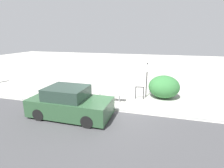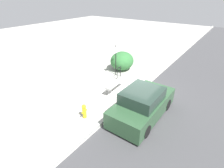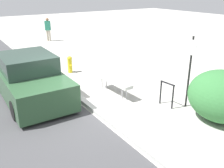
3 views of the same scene
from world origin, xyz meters
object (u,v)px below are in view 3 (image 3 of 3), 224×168
object	(u,v)px
bench	(114,81)
sign_post	(190,66)
parked_car_near	(30,79)
pedestrian	(48,29)
fire_hydrant	(70,64)
bike_rack	(167,92)

from	to	relation	value
bench	sign_post	world-z (taller)	sign_post
parked_car_near	pedestrian	bearing A→B (deg)	157.33
fire_hydrant	pedestrian	world-z (taller)	pedestrian
bike_rack	fire_hydrant	distance (m)	5.06
bike_rack	fire_hydrant	size ratio (longest dim) A/B	1.08
parked_car_near	bike_rack	bearing A→B (deg)	49.03
bike_rack	parked_car_near	size ratio (longest dim) A/B	0.20
fire_hydrant	sign_post	bearing A→B (deg)	17.73
fire_hydrant	bike_rack	bearing A→B (deg)	13.36
bench	pedestrian	distance (m)	10.76
sign_post	fire_hydrant	distance (m)	5.64
bike_rack	sign_post	world-z (taller)	sign_post
fire_hydrant	parked_car_near	distance (m)	2.95
bike_rack	sign_post	bearing A→B (deg)	54.82
bike_rack	sign_post	size ratio (longest dim) A/B	0.36
sign_post	bike_rack	bearing A→B (deg)	-125.18
bench	parked_car_near	xyz separation A→B (m)	(-1.33, -2.59, 0.17)
bench	bike_rack	xyz separation A→B (m)	(1.76, 0.88, -0.01)
bike_rack	parked_car_near	distance (m)	4.66
pedestrian	sign_post	bearing A→B (deg)	-54.06
fire_hydrant	parked_car_near	size ratio (longest dim) A/B	0.19
bike_rack	pedestrian	world-z (taller)	pedestrian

